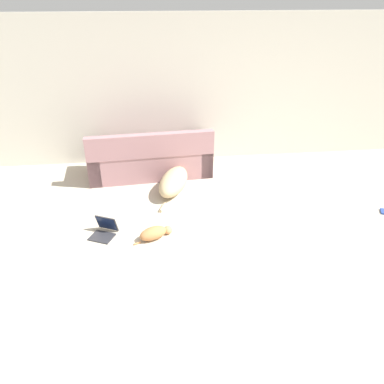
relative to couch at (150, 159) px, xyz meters
The scene contains 6 objects.
ground_plane 3.28m from the couch, 74.15° to the right, with size 20.00×20.00×0.00m, color #BCB29E.
wall_back 1.47m from the couch, 35.77° to the left, with size 7.91×0.06×2.53m.
couch is the anchor object (origin of this frame).
dog 0.69m from the couch, 55.46° to the right, with size 0.74×1.35×0.34m.
cat 1.93m from the couch, 89.55° to the right, with size 0.52×0.33×0.17m.
laptop_open 1.87m from the couch, 109.98° to the right, with size 0.40×0.41×0.24m.
Camera 1 is at (-0.85, -2.77, 2.86)m, focal length 35.00 mm.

